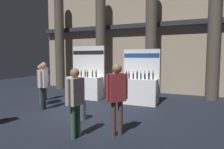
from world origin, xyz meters
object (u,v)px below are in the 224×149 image
exhibitor_booth_0 (85,85)px  visitor_3 (44,78)px  visitor_0 (41,81)px  visitor_4 (75,96)px  visitor_7 (43,82)px  visitor_1 (117,93)px  trash_bin (80,110)px  exhibitor_booth_1 (139,89)px

exhibitor_booth_0 → visitor_3: 1.88m
exhibitor_booth_0 → visitor_0: 2.12m
visitor_0 → visitor_4: (3.09, -2.20, 0.01)m
visitor_3 → visitor_4: visitor_3 is taller
visitor_7 → exhibitor_booth_0: bearing=151.8°
visitor_0 → visitor_1: size_ratio=0.93×
visitor_4 → visitor_7: (-2.55, 1.72, 0.00)m
visitor_7 → visitor_3: bearing=-157.7°
visitor_4 → visitor_0: bearing=-117.1°
visitor_4 → trash_bin: bearing=-144.2°
visitor_3 → exhibitor_booth_1: bearing=93.4°
visitor_0 → visitor_4: bearing=-178.2°
trash_bin → visitor_1: 1.81m
exhibitor_booth_1 → visitor_0: (-3.58, -1.76, 0.38)m
trash_bin → visitor_7: 2.10m
exhibitor_booth_0 → visitor_1: size_ratio=1.39×
visitor_3 → visitor_4: (3.62, -2.97, -0.01)m
exhibitor_booth_1 → visitor_4: 4.01m
visitor_1 → visitor_4: size_ratio=1.06×
visitor_1 → visitor_4: 1.00m
trash_bin → visitor_3: size_ratio=0.34×
exhibitor_booth_1 → visitor_7: exhibitor_booth_1 is taller
trash_bin → visitor_7: size_ratio=0.35×
visitor_4 → visitor_7: size_ratio=0.98×
exhibitor_booth_0 → visitor_1: 4.65m
visitor_1 → visitor_7: (-3.40, 1.19, -0.05)m
visitor_7 → visitor_1: bearing=52.3°
visitor_3 → visitor_1: bearing=51.3°
visitor_0 → visitor_3: bearing=-17.9°
exhibitor_booth_1 → visitor_1: 3.48m
visitor_4 → exhibitor_booth_1: bearing=-178.7°
visitor_3 → visitor_7: size_ratio=1.00×
trash_bin → visitor_1: (1.49, -0.69, 0.76)m
exhibitor_booth_1 → visitor_4: exhibitor_booth_1 is taller
visitor_4 → exhibitor_booth_0: bearing=-143.8°
exhibitor_booth_1 → visitor_1: exhibitor_booth_1 is taller
trash_bin → visitor_1: size_ratio=0.33×
visitor_3 → visitor_4: size_ratio=1.02×
exhibitor_booth_1 → visitor_3: bearing=-166.5°
visitor_0 → visitor_1: 4.28m
trash_bin → visitor_3: 3.53m
trash_bin → visitor_0: bearing=158.3°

